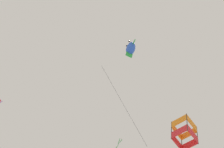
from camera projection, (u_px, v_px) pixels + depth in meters
kite_fish_mid_left at (131, 49)px, 19.48m from camera, size 2.26×2.05×6.67m
kite_diamond_upper_right at (117, 147)px, 27.70m from camera, size 2.10×1.50×6.79m
kite_box_far_centre at (184, 132)px, 24.15m from camera, size 1.98×2.13×5.33m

